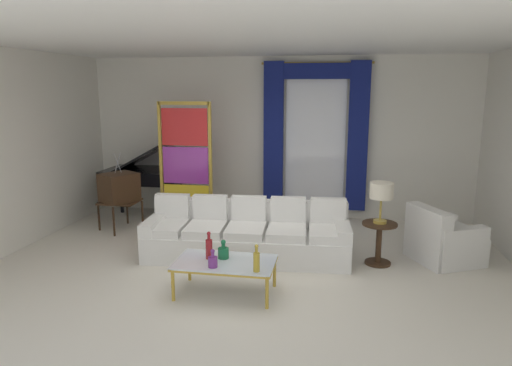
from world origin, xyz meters
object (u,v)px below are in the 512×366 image
object	(u,v)px
bottle_crystal_tall	(223,252)
peacock_figurine	(201,222)
grand_piano	(146,174)
bottle_blue_decanter	(209,248)
couch_white_long	(247,236)
bottle_amber_squat	(213,261)
bottle_ruby_flask	(256,261)
vintage_tv	(119,189)
table_lamp_brass	(382,192)
coffee_table	(225,264)
round_side_table	(379,240)
armchair_white	(442,242)
stained_glass_divider	(186,168)

from	to	relation	value
bottle_crystal_tall	peacock_figurine	bearing A→B (deg)	113.83
grand_piano	bottle_blue_decanter	bearing A→B (deg)	-55.89
couch_white_long	bottle_amber_squat	world-z (taller)	couch_white_long
bottle_ruby_flask	vintage_tv	distance (m)	3.73
peacock_figurine	table_lamp_brass	world-z (taller)	table_lamp_brass
coffee_table	table_lamp_brass	world-z (taller)	table_lamp_brass
coffee_table	round_side_table	world-z (taller)	round_side_table
bottle_ruby_flask	armchair_white	bearing A→B (deg)	37.78
peacock_figurine	bottle_amber_squat	bearing A→B (deg)	-69.97
coffee_table	peacock_figurine	world-z (taller)	peacock_figurine
couch_white_long	bottle_amber_squat	bearing A→B (deg)	-93.98
round_side_table	table_lamp_brass	world-z (taller)	table_lamp_brass
bottle_amber_squat	peacock_figurine	bearing A→B (deg)	110.03
peacock_figurine	bottle_crystal_tall	bearing A→B (deg)	-66.17
stained_glass_divider	peacock_figurine	world-z (taller)	stained_glass_divider
coffee_table	table_lamp_brass	distance (m)	2.37
couch_white_long	vintage_tv	size ratio (longest dim) A/B	2.21
couch_white_long	peacock_figurine	bearing A→B (deg)	138.51
bottle_blue_decanter	grand_piano	xyz separation A→B (m)	(-2.16, 3.19, 0.25)
vintage_tv	grand_piano	world-z (taller)	grand_piano
coffee_table	bottle_blue_decanter	bearing A→B (deg)	168.26
stained_glass_divider	grand_piano	distance (m)	1.25
bottle_ruby_flask	table_lamp_brass	bearing A→B (deg)	46.93
vintage_tv	stained_glass_divider	world-z (taller)	stained_glass_divider
coffee_table	stained_glass_divider	bearing A→B (deg)	117.54
vintage_tv	bottle_ruby_flask	bearing A→B (deg)	-40.47
armchair_white	stained_glass_divider	world-z (taller)	stained_glass_divider
couch_white_long	stained_glass_divider	size ratio (longest dim) A/B	1.35
peacock_figurine	round_side_table	distance (m)	2.95
coffee_table	peacock_figurine	bearing A→B (deg)	113.92
stained_glass_divider	grand_piano	world-z (taller)	stained_glass_divider
armchair_white	round_side_table	distance (m)	0.93
peacock_figurine	table_lamp_brass	size ratio (longest dim) A/B	1.05
peacock_figurine	bottle_blue_decanter	bearing A→B (deg)	-70.52
round_side_table	table_lamp_brass	size ratio (longest dim) A/B	1.04
bottle_crystal_tall	round_side_table	distance (m)	2.27
table_lamp_brass	grand_piano	distance (m)	4.66
peacock_figurine	round_side_table	size ratio (longest dim) A/B	1.01
bottle_blue_decanter	bottle_amber_squat	world-z (taller)	bottle_blue_decanter
stained_glass_divider	bottle_blue_decanter	bearing A→B (deg)	-65.86
bottle_blue_decanter	bottle_ruby_flask	bearing A→B (deg)	-24.57
vintage_tv	grand_piano	distance (m)	1.06
table_lamp_brass	grand_piano	xyz separation A→B (m)	(-4.24, 1.92, -0.23)
bottle_crystal_tall	bottle_ruby_flask	world-z (taller)	bottle_ruby_flask
bottle_crystal_tall	bottle_ruby_flask	xyz separation A→B (m)	(0.46, -0.33, 0.05)
bottle_blue_decanter	bottle_crystal_tall	size ratio (longest dim) A/B	1.46
bottle_blue_decanter	armchair_white	distance (m)	3.35
bottle_amber_squat	bottle_ruby_flask	world-z (taller)	bottle_ruby_flask
bottle_ruby_flask	table_lamp_brass	world-z (taller)	table_lamp_brass
bottle_ruby_flask	vintage_tv	xyz separation A→B (m)	(-2.83, 2.42, 0.19)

